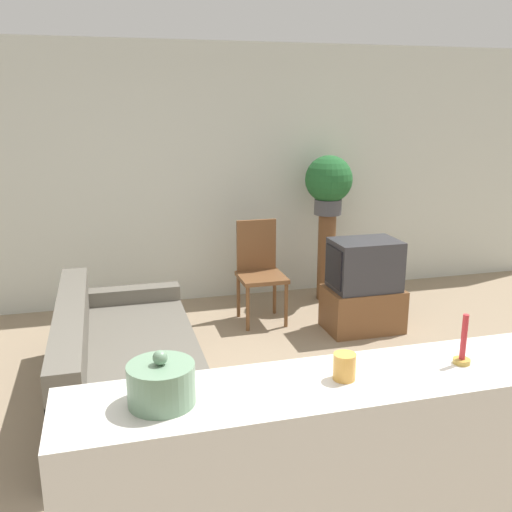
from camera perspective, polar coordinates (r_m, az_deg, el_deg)
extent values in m
plane|color=gray|center=(3.44, 5.22, -22.54)|extent=(14.00, 14.00, 0.00)
cube|color=silver|center=(6.10, -5.77, 7.98)|extent=(9.00, 0.06, 2.70)
cube|color=#605B51|center=(4.31, -12.39, -11.23)|extent=(0.97, 2.03, 0.42)
cube|color=#605B51|center=(4.17, -17.99, -7.03)|extent=(0.20, 2.03, 0.31)
cube|color=#605B51|center=(3.46, -11.55, -17.04)|extent=(0.97, 0.16, 0.55)
cube|color=#605B51|center=(5.15, -13.01, -6.06)|extent=(0.97, 0.16, 0.55)
cube|color=brown|center=(5.52, 10.60, -5.21)|extent=(0.70, 0.47, 0.41)
cube|color=#333338|center=(5.39, 10.82, -0.84)|extent=(0.61, 0.44, 0.46)
cube|color=black|center=(5.26, 7.79, -1.09)|extent=(0.02, 0.36, 0.36)
cube|color=brown|center=(5.53, 0.58, -2.15)|extent=(0.44, 0.44, 0.04)
cube|color=brown|center=(5.64, 0.03, 1.10)|extent=(0.40, 0.04, 0.51)
cylinder|color=brown|center=(5.39, -0.83, -5.31)|extent=(0.04, 0.04, 0.44)
cylinder|color=brown|center=(5.49, 3.03, -4.94)|extent=(0.04, 0.04, 0.44)
cylinder|color=brown|center=(5.73, -1.77, -4.03)|extent=(0.04, 0.04, 0.44)
cylinder|color=brown|center=(5.83, 1.87, -3.71)|extent=(0.04, 0.04, 0.44)
cylinder|color=brown|center=(6.24, 7.03, -0.11)|extent=(0.19, 0.19, 0.95)
cylinder|color=#4C4C51|center=(6.12, 7.20, 4.91)|extent=(0.29, 0.29, 0.16)
sphere|color=#23602D|center=(6.07, 7.29, 7.63)|extent=(0.50, 0.50, 0.50)
cube|color=silver|center=(2.61, 11.19, -22.01)|extent=(2.46, 0.44, 1.06)
cylinder|color=gray|center=(2.09, -9.45, -12.51)|extent=(0.24, 0.24, 0.15)
sphere|color=gray|center=(2.04, -9.57, -9.99)|extent=(0.05, 0.05, 0.05)
cylinder|color=gold|center=(2.26, 8.84, -10.86)|extent=(0.09, 0.09, 0.11)
cylinder|color=#B7933D|center=(2.52, 19.87, -9.86)|extent=(0.07, 0.07, 0.02)
cylinder|color=#B7282D|center=(2.48, 20.09, -7.61)|extent=(0.02, 0.02, 0.19)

